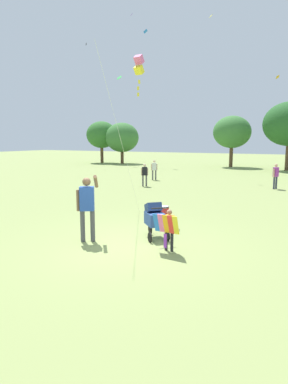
# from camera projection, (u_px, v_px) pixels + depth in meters

# --- Properties ---
(ground_plane) EXTENTS (120.00, 120.00, 0.00)m
(ground_plane) POSITION_uv_depth(u_px,v_px,m) (126.00, 245.00, 8.92)
(ground_plane) COLOR #849351
(treeline_distant) EXTENTS (38.55, 5.35, 6.09)m
(treeline_distant) POSITION_uv_depth(u_px,v_px,m) (279.00, 131.00, 30.81)
(treeline_distant) COLOR brown
(treeline_distant) RESTS_ON ground
(child_with_butterfly_kite) EXTENTS (0.68, 0.37, 1.06)m
(child_with_butterfly_kite) POSITION_uv_depth(u_px,v_px,m) (169.00, 226.00, 8.31)
(child_with_butterfly_kite) COLOR #232328
(child_with_butterfly_kite) RESTS_ON ground
(person_adult_flyer) EXTENTS (0.56, 0.70, 1.85)m
(person_adult_flyer) POSITION_uv_depth(u_px,v_px,m) (87.00, 203.00, 9.07)
(person_adult_flyer) COLOR #4C4C51
(person_adult_flyer) RESTS_ON ground
(stroller) EXTENTS (0.96, 0.99, 1.03)m
(stroller) POSITION_uv_depth(u_px,v_px,m) (154.00, 217.00, 9.48)
(stroller) COLOR black
(stroller) RESTS_ON ground
(kite_adult_black) EXTENTS (1.02, 4.18, 5.86)m
(kite_adult_black) POSITION_uv_depth(u_px,v_px,m) (139.00, 66.00, 12.27)
(kite_adult_black) COLOR pink
(kite_adult_black) RESTS_ON ground
(distant_kites_cluster) EXTENTS (31.64, 9.60, 10.28)m
(distant_kites_cluster) POSITION_uv_depth(u_px,v_px,m) (225.00, 33.00, 29.76)
(distant_kites_cluster) COLOR #F4A319
(person_red_shirt) EXTENTS (0.31, 0.42, 1.43)m
(person_red_shirt) POSITION_uv_depth(u_px,v_px,m) (276.00, 174.00, 18.82)
(person_red_shirt) COLOR #33384C
(person_red_shirt) RESTS_ON ground
(person_sitting_far) EXTENTS (0.41, 0.30, 1.39)m
(person_sitting_far) POSITION_uv_depth(u_px,v_px,m) (154.00, 168.00, 23.01)
(person_sitting_far) COLOR #4C4C51
(person_sitting_far) RESTS_ON ground
(person_couple_left) EXTENTS (0.36, 0.32, 1.35)m
(person_couple_left) POSITION_uv_depth(u_px,v_px,m) (145.00, 173.00, 19.90)
(person_couple_left) COLOR #4C4C51
(person_couple_left) RESTS_ON ground
(cooler_box) EXTENTS (0.45, 0.33, 0.35)m
(cooler_box) POSITION_uv_depth(u_px,v_px,m) (162.00, 211.00, 12.36)
(cooler_box) COLOR red
(cooler_box) RESTS_ON ground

